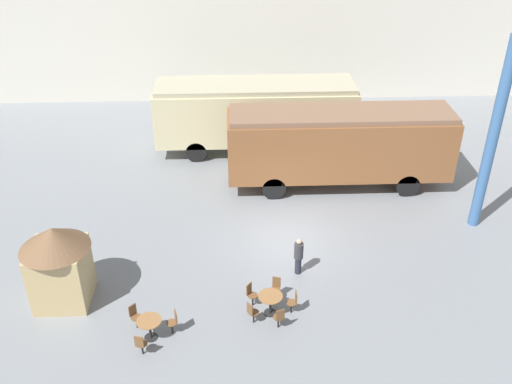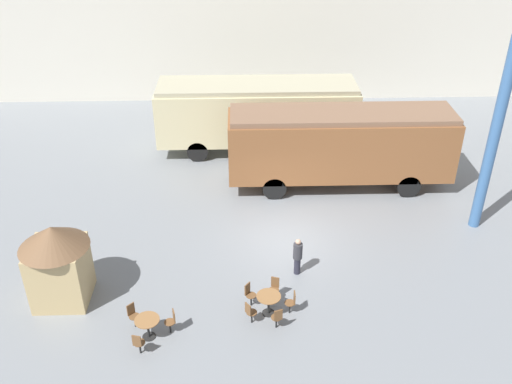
{
  "view_description": "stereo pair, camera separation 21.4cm",
  "coord_description": "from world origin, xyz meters",
  "px_view_note": "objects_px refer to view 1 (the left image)",
  "views": [
    {
      "loc": [
        -1.98,
        -18.86,
        13.46
      ],
      "look_at": [
        -1.16,
        1.0,
        1.6
      ],
      "focal_mm": 40.0,
      "sensor_mm": 36.0,
      "label": 1
    },
    {
      "loc": [
        -1.77,
        -18.87,
        13.46
      ],
      "look_at": [
        -1.16,
        1.0,
        1.6
      ],
      "focal_mm": 40.0,
      "sensor_mm": 36.0,
      "label": 2
    }
  ],
  "objects_px": {
    "passenger_coach_wooden": "(339,143)",
    "passenger_coach_vintage": "(255,111)",
    "cafe_table_near": "(270,300)",
    "cafe_chair_0": "(252,312)",
    "ticket_kiosk": "(58,261)",
    "cafe_table_mid": "(149,324)",
    "visitor_person": "(299,255)"
  },
  "relations": [
    {
      "from": "passenger_coach_vintage",
      "to": "cafe_table_mid",
      "type": "distance_m",
      "value": 14.15
    },
    {
      "from": "passenger_coach_wooden",
      "to": "cafe_table_near",
      "type": "relative_size",
      "value": 12.2
    },
    {
      "from": "ticket_kiosk",
      "to": "visitor_person",
      "type": "bearing_deg",
      "value": 7.68
    },
    {
      "from": "cafe_table_mid",
      "to": "ticket_kiosk",
      "type": "relative_size",
      "value": 0.27
    },
    {
      "from": "cafe_table_near",
      "to": "visitor_person",
      "type": "bearing_deg",
      "value": 61.24
    },
    {
      "from": "cafe_chair_0",
      "to": "ticket_kiosk",
      "type": "height_order",
      "value": "ticket_kiosk"
    },
    {
      "from": "cafe_table_near",
      "to": "cafe_table_mid",
      "type": "height_order",
      "value": "cafe_table_near"
    },
    {
      "from": "passenger_coach_vintage",
      "to": "visitor_person",
      "type": "distance_m",
      "value": 10.55
    },
    {
      "from": "cafe_table_near",
      "to": "cafe_chair_0",
      "type": "xyz_separation_m",
      "value": [
        -0.64,
        -0.46,
        -0.08
      ]
    },
    {
      "from": "cafe_table_near",
      "to": "ticket_kiosk",
      "type": "xyz_separation_m",
      "value": [
        -7.1,
        1.01,
        1.08
      ]
    },
    {
      "from": "visitor_person",
      "to": "ticket_kiosk",
      "type": "height_order",
      "value": "ticket_kiosk"
    },
    {
      "from": "passenger_coach_wooden",
      "to": "visitor_person",
      "type": "distance_m",
      "value": 7.09
    },
    {
      "from": "passenger_coach_wooden",
      "to": "ticket_kiosk",
      "type": "bearing_deg",
      "value": -144.72
    },
    {
      "from": "cafe_chair_0",
      "to": "ticket_kiosk",
      "type": "relative_size",
      "value": 0.29
    },
    {
      "from": "cafe_table_mid",
      "to": "cafe_chair_0",
      "type": "xyz_separation_m",
      "value": [
        3.28,
        0.52,
        -0.06
      ]
    },
    {
      "from": "passenger_coach_vintage",
      "to": "ticket_kiosk",
      "type": "bearing_deg",
      "value": -121.67
    },
    {
      "from": "passenger_coach_vintage",
      "to": "ticket_kiosk",
      "type": "distance_m",
      "value": 13.54
    },
    {
      "from": "cafe_table_mid",
      "to": "passenger_coach_vintage",
      "type": "bearing_deg",
      "value": 73.82
    },
    {
      "from": "passenger_coach_vintage",
      "to": "cafe_table_near",
      "type": "height_order",
      "value": "passenger_coach_vintage"
    },
    {
      "from": "passenger_coach_wooden",
      "to": "cafe_chair_0",
      "type": "bearing_deg",
      "value": -115.32
    },
    {
      "from": "passenger_coach_wooden",
      "to": "ticket_kiosk",
      "type": "height_order",
      "value": "passenger_coach_wooden"
    },
    {
      "from": "cafe_table_near",
      "to": "visitor_person",
      "type": "xyz_separation_m",
      "value": [
        1.16,
        2.12,
        0.23
      ]
    },
    {
      "from": "visitor_person",
      "to": "ticket_kiosk",
      "type": "bearing_deg",
      "value": -172.32
    },
    {
      "from": "cafe_table_mid",
      "to": "cafe_chair_0",
      "type": "distance_m",
      "value": 3.32
    },
    {
      "from": "cafe_table_mid",
      "to": "ticket_kiosk",
      "type": "distance_m",
      "value": 3.91
    },
    {
      "from": "passenger_coach_wooden",
      "to": "cafe_chair_0",
      "type": "relative_size",
      "value": 11.62
    },
    {
      "from": "cafe_table_near",
      "to": "cafe_chair_0",
      "type": "relative_size",
      "value": 0.95
    },
    {
      "from": "passenger_coach_vintage",
      "to": "visitor_person",
      "type": "xyz_separation_m",
      "value": [
        1.16,
        -10.41,
        -1.31
      ]
    },
    {
      "from": "passenger_coach_vintage",
      "to": "cafe_table_mid",
      "type": "height_order",
      "value": "passenger_coach_vintage"
    },
    {
      "from": "ticket_kiosk",
      "to": "passenger_coach_vintage",
      "type": "bearing_deg",
      "value": 58.33
    },
    {
      "from": "passenger_coach_wooden",
      "to": "passenger_coach_vintage",
      "type": "bearing_deg",
      "value": 133.07
    },
    {
      "from": "visitor_person",
      "to": "passenger_coach_wooden",
      "type": "bearing_deg",
      "value": 68.98
    }
  ]
}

